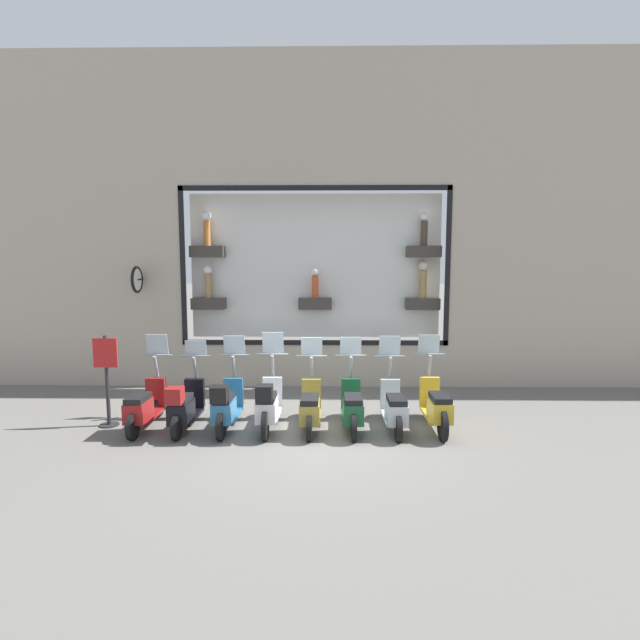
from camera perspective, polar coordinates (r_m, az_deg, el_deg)
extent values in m
plane|color=#66635E|center=(9.24, -1.16, -12.83)|extent=(120.00, 120.00, 0.00)
cube|color=#ADA08E|center=(12.57, -0.56, -5.06)|extent=(0.40, 6.52, 1.05)
cube|color=#ADA08E|center=(12.75, -0.60, 21.97)|extent=(0.40, 6.52, 3.12)
cube|color=black|center=(12.21, -0.61, 14.87)|extent=(0.04, 6.52, 0.12)
cube|color=black|center=(12.25, -0.59, -2.59)|extent=(0.04, 6.52, 0.12)
cube|color=black|center=(12.43, 14.39, 5.93)|extent=(0.04, 0.12, 3.83)
cube|color=black|center=(12.59, -15.40, 5.91)|extent=(0.04, 0.12, 3.83)
cube|color=silver|center=(12.65, -0.53, 6.15)|extent=(0.04, 6.28, 3.59)
cube|color=#38332D|center=(12.65, 11.76, 7.67)|extent=(0.36, 0.83, 0.28)
cylinder|color=#47382D|center=(12.67, 11.80, 9.66)|extent=(0.17, 0.17, 0.60)
sphere|color=white|center=(12.69, 11.85, 11.51)|extent=(0.22, 0.22, 0.22)
cube|color=#38332D|center=(12.79, -12.75, 7.63)|extent=(0.36, 0.83, 0.28)
cylinder|color=#B26B2D|center=(12.80, -12.80, 9.64)|extent=(0.17, 0.17, 0.62)
sphere|color=white|center=(12.83, -12.85, 11.51)|extent=(0.22, 0.22, 0.22)
cube|color=#38332D|center=(12.69, 11.62, 1.82)|extent=(0.36, 0.83, 0.28)
cylinder|color=#9E7F4C|center=(12.66, 11.67, 3.99)|extent=(0.19, 0.19, 0.68)
sphere|color=beige|center=(12.65, 11.72, 6.07)|extent=(0.24, 0.24, 0.24)
cube|color=#38332D|center=(12.48, -0.56, 1.88)|extent=(0.36, 0.83, 0.28)
cylinder|color=#CC4C23|center=(12.45, -0.56, 3.80)|extent=(0.16, 0.16, 0.56)
sphere|color=white|center=(12.43, -0.56, 5.55)|extent=(0.20, 0.20, 0.20)
cube|color=#38332D|center=(12.83, -12.60, 1.85)|extent=(0.36, 0.83, 0.28)
cylinder|color=#9E7F4C|center=(12.80, -12.65, 3.81)|extent=(0.17, 0.17, 0.60)
sphere|color=white|center=(12.79, -12.70, 5.63)|extent=(0.22, 0.22, 0.22)
cylinder|color=black|center=(12.76, -19.91, 4.39)|extent=(0.35, 0.05, 0.05)
torus|color=black|center=(12.60, -20.19, 4.35)|extent=(0.65, 0.07, 0.65)
cylinder|color=white|center=(12.60, -20.19, 4.35)|extent=(0.53, 0.03, 0.53)
cylinder|color=black|center=(10.22, 12.26, -9.44)|extent=(0.55, 0.09, 0.55)
cylinder|color=black|center=(9.04, 13.85, -11.65)|extent=(0.55, 0.09, 0.55)
cube|color=gold|center=(9.63, 13.00, -10.56)|extent=(1.02, 0.38, 0.06)
cube|color=gold|center=(9.22, 13.53, -9.99)|extent=(0.61, 0.35, 0.36)
cube|color=black|center=(9.16, 13.57, -8.61)|extent=(0.58, 0.31, 0.10)
cube|color=gold|center=(10.06, 12.40, -7.96)|extent=(0.12, 0.37, 0.56)
cylinder|color=gray|center=(10.01, 12.39, -5.12)|extent=(0.20, 0.06, 0.45)
cylinder|color=gray|center=(10.04, 12.35, -3.84)|extent=(0.04, 0.61, 0.04)
cube|color=silver|center=(10.04, 12.33, -2.71)|extent=(0.10, 0.42, 0.38)
cylinder|color=black|center=(10.14, 7.89, -9.73)|extent=(0.46, 0.09, 0.46)
cylinder|color=black|center=(8.88, 8.95, -12.16)|extent=(0.46, 0.09, 0.46)
cube|color=#B7BCC6|center=(9.51, 8.38, -10.93)|extent=(1.02, 0.39, 0.06)
cube|color=#B7BCC6|center=(9.10, 8.72, -10.39)|extent=(0.61, 0.35, 0.36)
cube|color=black|center=(9.03, 8.74, -8.99)|extent=(0.58, 0.31, 0.10)
cube|color=#B7BCC6|center=(9.94, 8.01, -8.28)|extent=(0.12, 0.37, 0.56)
cylinder|color=gray|center=(9.89, 8.01, -5.42)|extent=(0.20, 0.06, 0.45)
cylinder|color=gray|center=(9.92, 7.98, -4.12)|extent=(0.04, 0.60, 0.04)
cube|color=silver|center=(9.92, 7.97, -2.92)|extent=(0.10, 0.42, 0.40)
cylinder|color=black|center=(10.07, 3.49, -9.74)|extent=(0.48, 0.09, 0.48)
cylinder|color=black|center=(8.81, 3.88, -12.17)|extent=(0.48, 0.09, 0.48)
cube|color=#19512D|center=(9.44, 3.67, -10.94)|extent=(1.02, 0.39, 0.06)
cube|color=#19512D|center=(9.02, 3.80, -10.39)|extent=(0.61, 0.35, 0.36)
cube|color=black|center=(8.96, 3.81, -8.99)|extent=(0.58, 0.31, 0.10)
cube|color=#19512D|center=(9.88, 3.54, -8.27)|extent=(0.12, 0.37, 0.56)
cylinder|color=gray|center=(9.83, 3.54, -5.38)|extent=(0.20, 0.06, 0.45)
cylinder|color=gray|center=(9.85, 3.53, -4.08)|extent=(0.04, 0.60, 0.04)
cube|color=silver|center=(9.86, 3.53, -2.97)|extent=(0.09, 0.42, 0.37)
cylinder|color=black|center=(10.07, -0.94, -9.79)|extent=(0.46, 0.09, 0.46)
cylinder|color=black|center=(8.80, -1.23, -12.26)|extent=(0.46, 0.09, 0.46)
cube|color=olive|center=(9.44, -1.08, -11.01)|extent=(1.02, 0.39, 0.06)
cube|color=olive|center=(9.02, -1.16, -10.46)|extent=(0.61, 0.35, 0.36)
cube|color=black|center=(8.96, -1.17, -9.06)|extent=(0.58, 0.31, 0.10)
cube|color=olive|center=(9.87, -0.97, -8.33)|extent=(0.12, 0.37, 0.56)
cylinder|color=gray|center=(9.83, -0.96, -5.44)|extent=(0.20, 0.06, 0.45)
cylinder|color=gray|center=(9.85, -0.95, -4.14)|extent=(0.04, 0.61, 0.04)
cube|color=silver|center=(9.86, -0.95, -3.03)|extent=(0.09, 0.42, 0.37)
cylinder|color=black|center=(10.09, -5.37, -9.58)|extent=(0.53, 0.09, 0.53)
cylinder|color=black|center=(8.88, -6.29, -11.89)|extent=(0.53, 0.09, 0.53)
cube|color=silver|center=(9.49, -5.80, -10.74)|extent=(1.02, 0.39, 0.06)
cube|color=silver|center=(9.07, -6.10, -10.18)|extent=(0.61, 0.35, 0.36)
cube|color=black|center=(9.01, -6.12, -8.78)|extent=(0.58, 0.31, 0.10)
cube|color=silver|center=(9.92, -5.45, -8.09)|extent=(0.12, 0.37, 0.56)
cylinder|color=gray|center=(9.87, -5.44, -5.21)|extent=(0.20, 0.06, 0.45)
cylinder|color=gray|center=(9.90, -5.41, -3.92)|extent=(0.04, 0.60, 0.04)
cube|color=silver|center=(9.90, -5.40, -2.61)|extent=(0.11, 0.42, 0.44)
cube|color=black|center=(8.66, -6.39, -8.32)|extent=(0.28, 0.28, 0.28)
cylinder|color=black|center=(10.22, -9.71, -9.54)|extent=(0.49, 0.09, 0.49)
cylinder|color=black|center=(9.00, -11.27, -11.86)|extent=(0.49, 0.09, 0.49)
cube|color=teal|center=(9.61, -10.43, -10.70)|extent=(1.02, 0.38, 0.06)
cube|color=teal|center=(9.20, -10.93, -10.14)|extent=(0.61, 0.35, 0.36)
cube|color=black|center=(9.14, -10.96, -8.76)|extent=(0.58, 0.31, 0.10)
cube|color=teal|center=(10.04, -9.86, -8.09)|extent=(0.12, 0.37, 0.56)
cylinder|color=gray|center=(9.99, -9.84, -5.25)|extent=(0.20, 0.06, 0.45)
cylinder|color=gray|center=(10.02, -9.79, -3.97)|extent=(0.04, 0.60, 0.04)
cube|color=silver|center=(10.02, -9.77, -2.83)|extent=(0.10, 0.42, 0.39)
cube|color=black|center=(8.78, -11.43, -8.32)|extent=(0.28, 0.28, 0.28)
cylinder|color=black|center=(10.41, -13.90, -9.48)|extent=(0.44, 0.09, 0.44)
cylinder|color=black|center=(9.18, -16.08, -11.77)|extent=(0.44, 0.09, 0.44)
cube|color=black|center=(9.80, -14.92, -10.62)|extent=(1.02, 0.38, 0.06)
cube|color=black|center=(9.39, -15.59, -10.06)|extent=(0.61, 0.35, 0.36)
cube|color=black|center=(9.33, -15.63, -8.70)|extent=(0.58, 0.31, 0.10)
cube|color=black|center=(10.21, -14.13, -8.06)|extent=(0.12, 0.37, 0.56)
cylinder|color=gray|center=(10.17, -14.11, -5.27)|extent=(0.20, 0.06, 0.45)
cylinder|color=gray|center=(10.19, -14.05, -4.01)|extent=(0.04, 0.61, 0.04)
cube|color=silver|center=(10.20, -14.01, -3.11)|extent=(0.08, 0.42, 0.31)
cube|color=maroon|center=(8.97, -16.29, -8.29)|extent=(0.28, 0.28, 0.28)
cylinder|color=black|center=(10.62, -17.98, -9.21)|extent=(0.47, 0.09, 0.47)
cylinder|color=black|center=(9.43, -20.62, -11.34)|extent=(0.47, 0.09, 0.47)
cube|color=maroon|center=(10.02, -19.22, -10.28)|extent=(1.02, 0.38, 0.06)
cube|color=maroon|center=(9.63, -20.04, -9.71)|extent=(0.61, 0.35, 0.36)
cube|color=black|center=(9.57, -20.09, -8.39)|extent=(0.58, 0.31, 0.10)
cube|color=maroon|center=(10.43, -18.25, -7.81)|extent=(0.12, 0.37, 0.56)
cylinder|color=gray|center=(10.39, -18.23, -5.07)|extent=(0.20, 0.06, 0.45)
cylinder|color=gray|center=(10.41, -18.14, -3.84)|extent=(0.04, 0.61, 0.04)
cube|color=silver|center=(10.41, -18.12, -2.66)|extent=(0.10, 0.42, 0.42)
cylinder|color=#232326|center=(10.44, -22.93, -10.97)|extent=(0.36, 0.36, 0.02)
cylinder|color=#232326|center=(10.22, -23.15, -6.42)|extent=(0.07, 0.07, 1.72)
cube|color=red|center=(10.10, -23.34, -3.47)|extent=(0.03, 0.45, 0.55)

